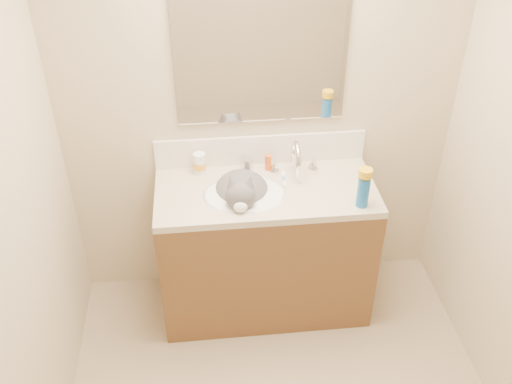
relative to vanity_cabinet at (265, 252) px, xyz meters
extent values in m
cube|color=#C5B392|center=(0.00, 0.28, 0.84)|extent=(2.20, 0.04, 2.50)
cube|color=brown|center=(0.00, 0.00, 0.00)|extent=(1.20, 0.55, 0.82)
cube|color=beige|center=(0.00, 0.00, 0.43)|extent=(1.20, 0.55, 0.04)
ellipsoid|color=white|center=(-0.12, -0.03, 0.38)|extent=(0.45, 0.36, 0.14)
cylinder|color=silver|center=(0.18, 0.18, 0.51)|extent=(0.04, 0.04, 0.11)
torus|color=silver|center=(0.18, 0.12, 0.56)|extent=(0.03, 0.20, 0.20)
cylinder|color=silver|center=(0.18, 0.04, 0.53)|extent=(0.03, 0.03, 0.06)
cone|color=silver|center=(0.07, 0.18, 0.48)|extent=(0.06, 0.06, 0.06)
cone|color=silver|center=(0.29, 0.18, 0.48)|extent=(0.06, 0.06, 0.06)
ellipsoid|color=#4F4D4F|center=(-0.13, 0.03, 0.41)|extent=(0.34, 0.38, 0.23)
ellipsoid|color=#4F4D4F|center=(-0.15, -0.12, 0.50)|extent=(0.18, 0.16, 0.15)
ellipsoid|color=#4F4D4F|center=(-0.14, -0.06, 0.47)|extent=(0.13, 0.13, 0.14)
cone|color=#4F4D4F|center=(-0.19, -0.10, 0.58)|extent=(0.08, 0.09, 0.10)
cone|color=#4F4D4F|center=(-0.10, -0.11, 0.58)|extent=(0.08, 0.09, 0.10)
ellipsoid|color=white|center=(-0.15, -0.19, 0.48)|extent=(0.08, 0.06, 0.06)
ellipsoid|color=white|center=(-0.14, -0.09, 0.41)|extent=(0.12, 0.09, 0.13)
sphere|color=#E8A596|center=(-0.16, -0.22, 0.48)|extent=(0.02, 0.02, 0.02)
cylinder|color=#4F4D4F|center=(0.01, 0.00, 0.34)|extent=(0.08, 0.24, 0.04)
cube|color=white|center=(0.00, 0.26, 0.54)|extent=(1.20, 0.02, 0.18)
cube|color=white|center=(0.00, 0.26, 1.13)|extent=(0.90, 0.02, 0.80)
cylinder|color=white|center=(-0.35, 0.20, 0.51)|extent=(0.08, 0.08, 0.12)
cylinder|color=#FFAD2A|center=(-0.35, 0.20, 0.50)|extent=(0.08, 0.08, 0.04)
cylinder|color=#B7B7BC|center=(-0.08, 0.21, 0.48)|extent=(0.06, 0.06, 0.06)
cylinder|color=#E6521B|center=(0.03, 0.19, 0.50)|extent=(0.05, 0.05, 0.09)
cube|color=white|center=(0.11, 0.08, 0.46)|extent=(0.03, 0.14, 0.01)
cube|color=#688ADD|center=(0.11, 0.08, 0.46)|extent=(0.02, 0.03, 0.02)
cylinder|color=#185EAD|center=(0.48, -0.20, 0.54)|extent=(0.08, 0.08, 0.17)
cylinder|color=gold|center=(0.48, -0.20, 0.65)|extent=(0.09, 0.09, 0.04)
camera|label=1|loc=(-0.32, -2.50, 2.23)|focal=40.00mm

